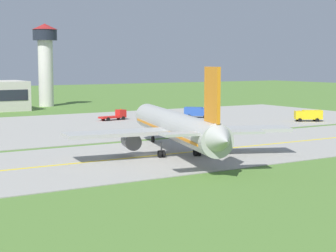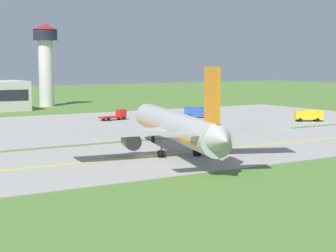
# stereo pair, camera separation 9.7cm
# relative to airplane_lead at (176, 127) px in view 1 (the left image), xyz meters

# --- Properties ---
(ground_plane) EXTENTS (500.00, 500.00, 0.00)m
(ground_plane) POSITION_rel_airplane_lead_xyz_m (-3.75, 1.17, -4.13)
(ground_plane) COLOR #517A33
(taxiway_strip) EXTENTS (240.00, 28.00, 0.10)m
(taxiway_strip) POSITION_rel_airplane_lead_xyz_m (-3.75, 1.17, -4.08)
(taxiway_strip) COLOR #9E9B93
(taxiway_strip) RESTS_ON ground
(apron_pad) EXTENTS (140.00, 52.00, 0.10)m
(apron_pad) POSITION_rel_airplane_lead_xyz_m (6.25, 43.17, -4.08)
(apron_pad) COLOR #9E9B93
(apron_pad) RESTS_ON ground
(taxiway_centreline) EXTENTS (220.00, 0.60, 0.01)m
(taxiway_centreline) POSITION_rel_airplane_lead_xyz_m (-3.75, 1.17, -4.03)
(taxiway_centreline) COLOR yellow
(taxiway_centreline) RESTS_ON taxiway_strip
(airplane_lead) EXTENTS (31.93, 38.97, 12.70)m
(airplane_lead) POSITION_rel_airplane_lead_xyz_m (0.00, 0.00, 0.00)
(airplane_lead) COLOR #ADADA8
(airplane_lead) RESTS_ON ground
(service_truck_fuel) EXTENTS (6.59, 2.92, 2.59)m
(service_truck_fuel) POSITION_rel_airplane_lead_xyz_m (15.25, 49.39, -2.95)
(service_truck_fuel) COLOR red
(service_truck_fuel) RESTS_ON ground
(service_truck_catering) EXTENTS (5.67, 5.71, 2.60)m
(service_truck_catering) POSITION_rel_airplane_lead_xyz_m (33.86, 43.87, -2.60)
(service_truck_catering) COLOR #264CA5
(service_truck_catering) RESTS_ON ground
(service_truck_pushback) EXTENTS (6.20, 4.84, 2.60)m
(service_truck_pushback) POSITION_rel_airplane_lead_xyz_m (50.31, 23.82, -2.60)
(service_truck_pushback) COLOR yellow
(service_truck_pushback) RESTS_ON ground
(control_tower) EXTENTS (7.60, 7.60, 24.73)m
(control_tower) POSITION_rel_airplane_lead_xyz_m (16.28, 98.48, 10.88)
(control_tower) COLOR silver
(control_tower) RESTS_ON ground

